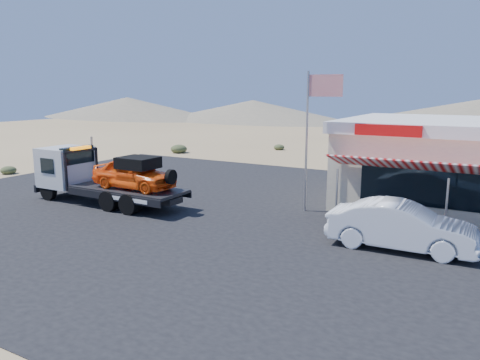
# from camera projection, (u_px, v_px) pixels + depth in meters

# --- Properties ---
(ground) EXTENTS (120.00, 120.00, 0.00)m
(ground) POSITION_uv_depth(u_px,v_px,m) (155.00, 221.00, 19.02)
(ground) COLOR #8F7751
(ground) RESTS_ON ground
(asphalt_lot) EXTENTS (32.00, 24.00, 0.02)m
(asphalt_lot) POSITION_uv_depth(u_px,v_px,m) (235.00, 211.00, 20.60)
(asphalt_lot) COLOR black
(asphalt_lot) RESTS_ON ground
(tow_truck) EXTENTS (7.73, 2.29, 2.59)m
(tow_truck) POSITION_uv_depth(u_px,v_px,m) (105.00, 174.00, 21.65)
(tow_truck) COLOR black
(tow_truck) RESTS_ON asphalt_lot
(white_sedan) EXTENTS (4.84, 1.83, 1.58)m
(white_sedan) POSITION_uv_depth(u_px,v_px,m) (401.00, 226.00, 15.51)
(white_sedan) COLOR white
(white_sedan) RESTS_ON asphalt_lot
(jerky_store) EXTENTS (10.40, 9.97, 3.90)m
(jerky_store) POSITION_uv_depth(u_px,v_px,m) (463.00, 163.00, 21.17)
(jerky_store) COLOR beige
(jerky_store) RESTS_ON asphalt_lot
(flagpole) EXTENTS (1.55, 0.10, 6.00)m
(flagpole) POSITION_uv_depth(u_px,v_px,m) (312.00, 126.00, 19.73)
(flagpole) COLOR #99999E
(flagpole) RESTS_ON asphalt_lot
(desert_scrub) EXTENTS (22.90, 33.07, 0.74)m
(desert_scrub) POSITION_uv_depth(u_px,v_px,m) (94.00, 160.00, 33.39)
(desert_scrub) COLOR #354022
(desert_scrub) RESTS_ON ground
(distant_hills) EXTENTS (126.00, 48.00, 4.20)m
(distant_hills) POSITION_uv_depth(u_px,v_px,m) (342.00, 112.00, 70.40)
(distant_hills) COLOR #726B59
(distant_hills) RESTS_ON ground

